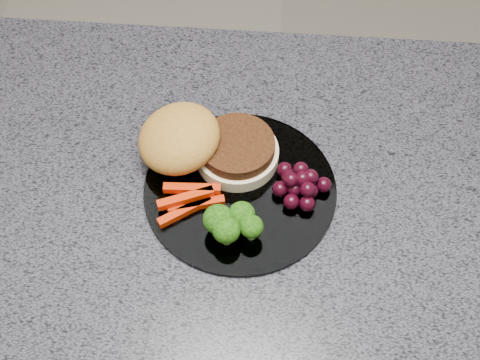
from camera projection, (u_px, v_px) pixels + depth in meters
name	position (u px, v px, depth m)	size (l,w,h in m)	color
island_cabinet	(264.00, 321.00, 1.29)	(1.20, 0.60, 0.86)	brown
countertop	(274.00, 195.00, 0.92)	(1.20, 0.60, 0.04)	#4A4953
plate	(240.00, 190.00, 0.90)	(0.26, 0.26, 0.01)	white
burger	(200.00, 145.00, 0.91)	(0.22, 0.14, 0.06)	#F9E8AF
carrot_sticks	(190.00, 200.00, 0.88)	(0.09, 0.07, 0.02)	red
broccoli	(231.00, 222.00, 0.84)	(0.08, 0.06, 0.05)	#568831
grape_bunch	(300.00, 184.00, 0.88)	(0.08, 0.07, 0.04)	black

